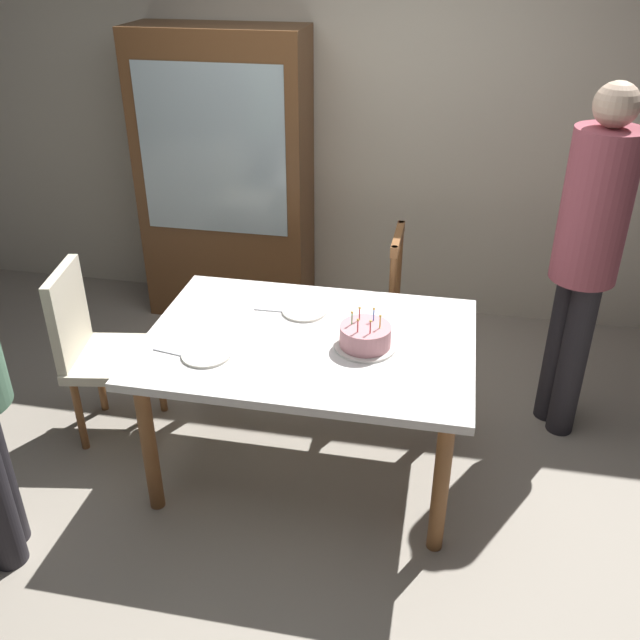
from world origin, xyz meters
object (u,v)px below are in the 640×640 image
object	(u,v)px
china_cabinet	(226,180)
plate_far_side	(304,311)
chair_upholstered	(95,345)
dining_table	(309,354)
plate_near_celebrant	(206,354)
birthday_cake	(365,337)
chair_spindle_back	(364,310)
person_guest	(588,247)

from	to	relation	value
china_cabinet	plate_far_side	bearing A→B (deg)	-58.17
chair_upholstered	china_cabinet	xyz separation A→B (m)	(0.25, 1.48, 0.42)
dining_table	plate_near_celebrant	size ratio (longest dim) A/B	6.83
birthday_cake	plate_near_celebrant	bearing A→B (deg)	-162.95
chair_spindle_back	china_cabinet	size ratio (longest dim) A/B	0.50
birthday_cake	chair_upholstered	distance (m)	1.43
plate_near_celebrant	chair_upholstered	bearing A→B (deg)	156.69
chair_spindle_back	china_cabinet	distance (m)	1.35
plate_near_celebrant	chair_spindle_back	world-z (taller)	chair_spindle_back
dining_table	person_guest	size ratio (longest dim) A/B	0.82
dining_table	birthday_cake	xyz separation A→B (m)	(0.26, -0.03, 0.14)
plate_near_celebrant	china_cabinet	bearing A→B (deg)	105.00
plate_far_side	china_cabinet	size ratio (longest dim) A/B	0.12
dining_table	birthday_cake	distance (m)	0.30
dining_table	china_cabinet	distance (m)	1.82
plate_far_side	dining_table	bearing A→B (deg)	-72.45
chair_upholstered	birthday_cake	bearing A→B (deg)	-4.31
birthday_cake	plate_far_side	xyz separation A→B (m)	(-0.34, 0.27, -0.05)
plate_near_celebrant	plate_far_side	distance (m)	0.58
plate_far_side	china_cabinet	xyz separation A→B (m)	(-0.82, 1.32, 0.20)
person_guest	birthday_cake	bearing A→B (deg)	-147.18
chair_upholstered	person_guest	size ratio (longest dim) A/B	0.52
dining_table	plate_far_side	bearing A→B (deg)	107.55
china_cabinet	dining_table	bearing A→B (deg)	-60.13
chair_spindle_back	chair_upholstered	size ratio (longest dim) A/B	1.00
plate_near_celebrant	person_guest	xyz separation A→B (m)	(1.66, 0.84, 0.29)
dining_table	person_guest	world-z (taller)	person_guest
person_guest	chair_upholstered	bearing A→B (deg)	-167.48
plate_far_side	person_guest	bearing A→B (deg)	15.54
plate_far_side	chair_spindle_back	world-z (taller)	chair_spindle_back
birthday_cake	plate_far_side	bearing A→B (deg)	141.54
dining_table	chair_upholstered	bearing A→B (deg)	176.22
chair_upholstered	dining_table	bearing A→B (deg)	-3.78
birthday_cake	person_guest	bearing A→B (deg)	32.82
plate_far_side	china_cabinet	bearing A→B (deg)	121.83
dining_table	chair_spindle_back	xyz separation A→B (m)	(0.14, 0.85, -0.20)
birthday_cake	chair_spindle_back	distance (m)	0.95
chair_spindle_back	chair_upholstered	bearing A→B (deg)	-148.97
chair_upholstered	china_cabinet	distance (m)	1.56
plate_near_celebrant	chair_spindle_back	xyz separation A→B (m)	(0.56, 1.09, -0.30)
person_guest	dining_table	bearing A→B (deg)	-154.12
dining_table	plate_near_celebrant	xyz separation A→B (m)	(-0.41, -0.24, 0.09)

